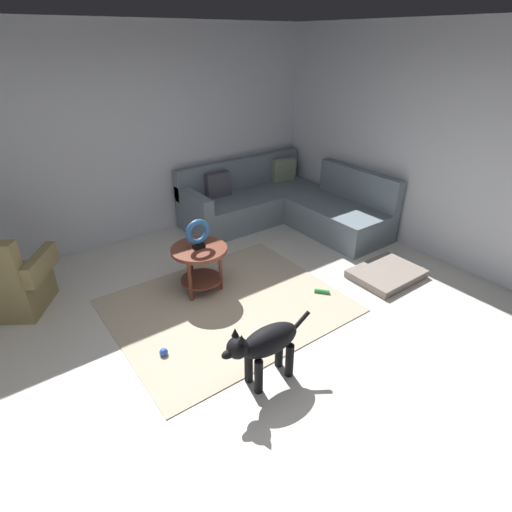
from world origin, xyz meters
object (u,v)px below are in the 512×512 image
side_table (200,258)px  dog (265,345)px  armchair (8,284)px  sectional_couch (283,205)px  dog_toy_rope (322,292)px  torus_sculpture (198,233)px  dog_bed_mat (386,274)px  dog_toy_ball (164,352)px

side_table → dog: (-0.24, -1.47, -0.04)m
armchair → side_table: 1.93m
sectional_couch → dog_toy_rope: size_ratio=13.79×
torus_sculpture → dog_toy_rope: bearing=-38.7°
dog_bed_mat → dog: bearing=-168.4°
side_table → dog_toy_ball: side_table is taller
side_table → dog_toy_ball: bearing=-138.0°
armchair → dog_toy_rope: 3.26m
sectional_couch → dog_bed_mat: bearing=-90.2°
sectional_couch → dog_toy_ball: 3.16m
armchair → torus_sculpture: size_ratio=3.06×
dog_bed_mat → dog_toy_ball: bearing=173.2°
torus_sculpture → dog_bed_mat: size_ratio=0.41×
side_table → torus_sculpture: size_ratio=1.84×
armchair → side_table: bearing=8.5°
sectional_couch → armchair: same height
torus_sculpture → dog_bed_mat: (1.90, -1.04, -0.67)m
torus_sculpture → dog_toy_ball: 1.26m
dog_bed_mat → dog_toy_ball: (-2.69, 0.32, -0.01)m
dog → dog_toy_ball: 1.00m
sectional_couch → dog_bed_mat: sectional_couch is taller
armchair → dog_toy_ball: (0.95, -1.54, -0.29)m
dog → dog_toy_ball: size_ratio=11.26×
sectional_couch → side_table: (-1.91, -0.91, 0.13)m
torus_sculpture → dog_bed_mat: torus_sculpture is taller
side_table → dog_bed_mat: size_ratio=0.75×
dog_toy_ball → dog_toy_rope: (1.83, -0.12, -0.01)m
sectional_couch → dog_toy_ball: size_ratio=29.88×
side_table → dog_toy_rope: bearing=-38.7°
dog → sectional_couch: bearing=-40.8°
side_table → dog_bed_mat: (1.90, -1.04, -0.37)m
side_table → torus_sculpture: torus_sculpture is taller
armchair → side_table: (1.74, -0.82, 0.09)m
armchair → torus_sculpture: armchair is taller
side_table → sectional_couch: bearing=25.4°
torus_sculpture → dog_toy_ball: (-0.79, -0.71, -0.67)m
armchair → dog_toy_rope: bearing=3.0°
dog → dog_toy_rope: size_ratio=5.20×
armchair → dog: (1.50, -2.30, 0.05)m
armchair → side_table: size_ratio=1.66×
side_table → torus_sculpture: bearing=-97.1°
dog → dog_toy_rope: (1.28, 0.64, -0.35)m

